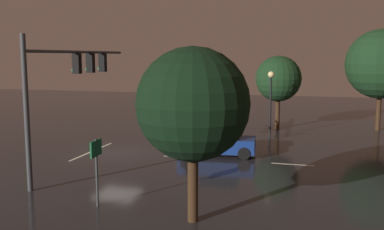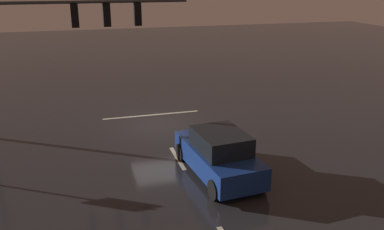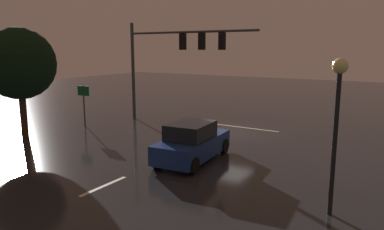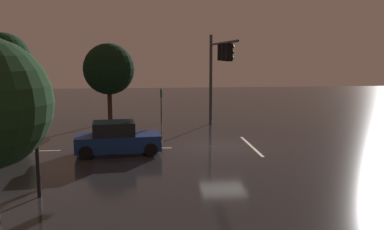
{
  "view_description": "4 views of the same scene",
  "coord_description": "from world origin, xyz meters",
  "views": [
    {
      "loc": [
        22.55,
        10.84,
        5.6
      ],
      "look_at": [
        -0.94,
        4.29,
        2.27
      ],
      "focal_mm": 40.5,
      "sensor_mm": 36.0,
      "label": 1
    },
    {
      "loc": [
        3.54,
        18.44,
        6.81
      ],
      "look_at": [
        -0.48,
        4.41,
        1.9
      ],
      "focal_mm": 38.43,
      "sensor_mm": 36.0,
      "label": 2
    },
    {
      "loc": [
        -9.11,
        18.75,
        4.82
      ],
      "look_at": [
        -0.42,
        4.73,
        1.79
      ],
      "focal_mm": 34.02,
      "sensor_mm": 36.0,
      "label": 3
    },
    {
      "loc": [
        -21.97,
        4.03,
        5.17
      ],
      "look_at": [
        -0.94,
        1.86,
        1.96
      ],
      "focal_mm": 38.08,
      "sensor_mm": 36.0,
      "label": 4
    }
  ],
  "objects": [
    {
      "name": "tree_right_near",
      "position": [
        8.9,
        7.07,
        4.01
      ],
      "size": [
        3.81,
        3.81,
        5.93
      ],
      "color": "#382314",
      "rests_on": "ground_plane"
    },
    {
      "name": "route_sign",
      "position": [
        8.45,
        3.23,
        1.86
      ],
      "size": [
        0.9,
        0.12,
        2.57
      ],
      "color": "#383A3D",
      "rests_on": "ground_plane"
    },
    {
      "name": "lane_dash_mid",
      "position": [
        0.0,
        10.0,
        0.0
      ],
      "size": [
        0.16,
        2.2,
        0.01
      ],
      "primitive_type": "cube",
      "rotation": [
        0.0,
        0.0,
        1.57
      ],
      "color": "beige",
      "rests_on": "ground_plane"
    },
    {
      "name": "lane_dash_far",
      "position": [
        0.0,
        4.0,
        0.0
      ],
      "size": [
        0.16,
        2.2,
        0.01
      ],
      "primitive_type": "cube",
      "rotation": [
        0.0,
        0.0,
        1.57
      ],
      "color": "beige",
      "rests_on": "ground_plane"
    },
    {
      "name": "tree_right_far",
      "position": [
        11.37,
        15.39,
        4.71
      ],
      "size": [
        4.13,
        4.13,
        6.79
      ],
      "color": "#382314",
      "rests_on": "ground_plane"
    },
    {
      "name": "stop_bar",
      "position": [
        0.0,
        -1.59,
        0.0
      ],
      "size": [
        5.0,
        0.16,
        0.01
      ],
      "primitive_type": "cube",
      "color": "beige",
      "rests_on": "ground_plane"
    },
    {
      "name": "traffic_signal_assembly",
      "position": [
        4.11,
        -0.4,
        4.65
      ],
      "size": [
        9.17,
        0.47,
        6.5
      ],
      "color": "#383A3D",
      "rests_on": "ground_plane"
    },
    {
      "name": "ground_plane",
      "position": [
        0.0,
        0.0,
        0.0
      ],
      "size": [
        80.0,
        80.0,
        0.0
      ],
      "primitive_type": "plane",
      "color": "#232326"
    },
    {
      "name": "street_lamp_left_kerb",
      "position": [
        -7.28,
        8.1,
        3.24
      ],
      "size": [
        0.44,
        0.44,
        4.57
      ],
      "color": "black",
      "rests_on": "ground_plane"
    },
    {
      "name": "car_approaching",
      "position": [
        -1.08,
        5.77,
        0.8
      ],
      "size": [
        2.24,
        4.49,
        1.7
      ],
      "color": "navy",
      "rests_on": "ground_plane"
    }
  ]
}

